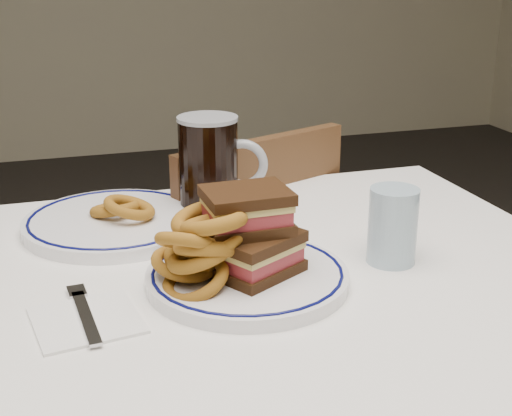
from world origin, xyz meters
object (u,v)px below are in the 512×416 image
object	(u,v)px
far_plate	(115,222)
main_plate	(247,276)
chair_far	(229,304)
beer_mug	(211,165)
reuben_sandwich	(252,232)

from	to	relation	value
far_plate	main_plate	bearing A→B (deg)	-60.75
chair_far	main_plate	xyz separation A→B (m)	(-0.11, -0.49, 0.30)
chair_far	far_plate	world-z (taller)	chair_far
beer_mug	chair_far	bearing A→B (deg)	67.90
main_plate	reuben_sandwich	distance (m)	0.06
chair_far	reuben_sandwich	distance (m)	0.62
chair_far	main_plate	size ratio (longest dim) A/B	3.10
beer_mug	far_plate	distance (m)	0.18
chair_far	beer_mug	bearing A→B (deg)	-112.10
reuben_sandwich	beer_mug	xyz separation A→B (m)	(0.02, 0.29, 0.01)
main_plate	chair_far	bearing A→B (deg)	77.90
main_plate	far_plate	xyz separation A→B (m)	(-0.15, 0.26, 0.00)
reuben_sandwich	beer_mug	distance (m)	0.29
chair_far	main_plate	distance (m)	0.59
reuben_sandwich	beer_mug	world-z (taller)	beer_mug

